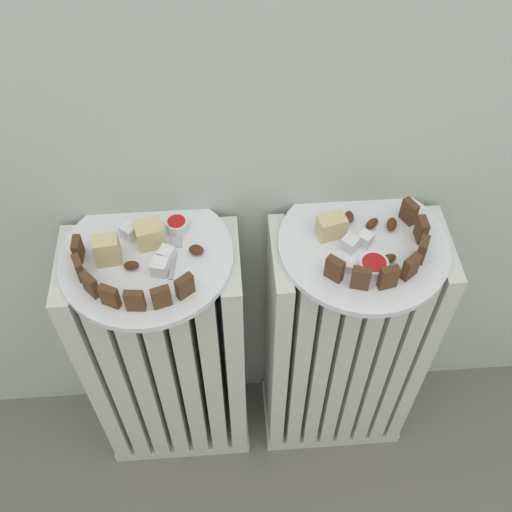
# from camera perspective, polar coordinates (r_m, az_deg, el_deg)

# --- Properties ---
(radiator_left) EXTENTS (0.32, 0.17, 0.65)m
(radiator_left) POSITION_cam_1_polar(r_m,az_deg,el_deg) (1.30, -8.15, -9.51)
(radiator_left) COLOR silver
(radiator_left) RESTS_ON ground_plane
(radiator_right) EXTENTS (0.32, 0.17, 0.65)m
(radiator_right) POSITION_cam_1_polar(r_m,az_deg,el_deg) (1.31, 8.05, -8.51)
(radiator_right) COLOR silver
(radiator_right) RESTS_ON ground_plane
(plate_left) EXTENTS (0.29, 0.29, 0.01)m
(plate_left) POSITION_cam_1_polar(r_m,az_deg,el_deg) (1.02, -10.24, -0.08)
(plate_left) COLOR white
(plate_left) RESTS_ON radiator_left
(plate_right) EXTENTS (0.29, 0.29, 0.01)m
(plate_right) POSITION_cam_1_polar(r_m,az_deg,el_deg) (1.04, 10.08, 1.06)
(plate_right) COLOR white
(plate_right) RESTS_ON radiator_right
(dark_cake_slice_left_0) EXTENTS (0.01, 0.03, 0.04)m
(dark_cake_slice_left_0) POSITION_cam_1_polar(r_m,az_deg,el_deg) (1.02, -16.39, 0.62)
(dark_cake_slice_left_0) COLOR #56351E
(dark_cake_slice_left_0) RESTS_ON plate_left
(dark_cake_slice_left_1) EXTENTS (0.02, 0.03, 0.04)m
(dark_cake_slice_left_1) POSITION_cam_1_polar(r_m,az_deg,el_deg) (1.00, -16.27, -1.10)
(dark_cake_slice_left_1) COLOR #56351E
(dark_cake_slice_left_1) RESTS_ON plate_left
(dark_cake_slice_left_2) EXTENTS (0.03, 0.03, 0.04)m
(dark_cake_slice_left_2) POSITION_cam_1_polar(r_m,az_deg,el_deg) (0.97, -15.31, -2.62)
(dark_cake_slice_left_2) COLOR #56351E
(dark_cake_slice_left_2) RESTS_ON plate_left
(dark_cake_slice_left_3) EXTENTS (0.03, 0.02, 0.04)m
(dark_cake_slice_left_3) POSITION_cam_1_polar(r_m,az_deg,el_deg) (0.95, -13.58, -3.71)
(dark_cake_slice_left_3) COLOR #56351E
(dark_cake_slice_left_3) RESTS_ON plate_left
(dark_cake_slice_left_4) EXTENTS (0.03, 0.01, 0.04)m
(dark_cake_slice_left_4) POSITION_cam_1_polar(r_m,az_deg,el_deg) (0.94, -11.32, -4.15)
(dark_cake_slice_left_4) COLOR #56351E
(dark_cake_slice_left_4) RESTS_ON plate_left
(dark_cake_slice_left_5) EXTENTS (0.03, 0.02, 0.04)m
(dark_cake_slice_left_5) POSITION_cam_1_polar(r_m,az_deg,el_deg) (0.93, -8.89, -3.85)
(dark_cake_slice_left_5) COLOR #56351E
(dark_cake_slice_left_5) RESTS_ON plate_left
(dark_cake_slice_left_6) EXTENTS (0.03, 0.03, 0.04)m
(dark_cake_slice_left_6) POSITION_cam_1_polar(r_m,az_deg,el_deg) (0.94, -6.71, -2.84)
(dark_cake_slice_left_6) COLOR #56351E
(dark_cake_slice_left_6) RESTS_ON plate_left
(marble_cake_slice_left_0) EXTENTS (0.05, 0.05, 0.04)m
(marble_cake_slice_left_0) POSITION_cam_1_polar(r_m,az_deg,el_deg) (1.01, -9.96, 2.02)
(marble_cake_slice_left_0) COLOR beige
(marble_cake_slice_left_0) RESTS_ON plate_left
(marble_cake_slice_left_1) EXTENTS (0.04, 0.04, 0.05)m
(marble_cake_slice_left_1) POSITION_cam_1_polar(r_m,az_deg,el_deg) (1.00, -13.81, 0.57)
(marble_cake_slice_left_1) COLOR beige
(marble_cake_slice_left_1) RESTS_ON plate_left
(turkish_delight_left_0) EXTENTS (0.03, 0.03, 0.03)m
(turkish_delight_left_0) POSITION_cam_1_polar(r_m,az_deg,el_deg) (0.98, -9.01, -1.04)
(turkish_delight_left_0) COLOR white
(turkish_delight_left_0) RESTS_ON plate_left
(turkish_delight_left_1) EXTENTS (0.03, 0.03, 0.02)m
(turkish_delight_left_1) POSITION_cam_1_polar(r_m,az_deg,el_deg) (0.99, -8.43, 0.15)
(turkish_delight_left_1) COLOR white
(turkish_delight_left_1) RESTS_ON plate_left
(turkish_delight_left_2) EXTENTS (0.03, 0.03, 0.02)m
(turkish_delight_left_2) POSITION_cam_1_polar(r_m,az_deg,el_deg) (1.04, -11.77, 2.29)
(turkish_delight_left_2) COLOR white
(turkish_delight_left_2) RESTS_ON plate_left
(medjool_date_left_0) EXTENTS (0.03, 0.01, 0.02)m
(medjool_date_left_0) POSITION_cam_1_polar(r_m,az_deg,el_deg) (0.99, -11.62, -0.87)
(medjool_date_left_0) COLOR #4C2814
(medjool_date_left_0) RESTS_ON plate_left
(medjool_date_left_1) EXTENTS (0.03, 0.03, 0.02)m
(medjool_date_left_1) POSITION_cam_1_polar(r_m,az_deg,el_deg) (1.00, -5.63, 0.58)
(medjool_date_left_1) COLOR #4C2814
(medjool_date_left_1) RESTS_ON plate_left
(jam_bowl_left) EXTENTS (0.04, 0.04, 0.02)m
(jam_bowl_left) POSITION_cam_1_polar(r_m,az_deg,el_deg) (1.03, -7.43, 2.89)
(jam_bowl_left) COLOR white
(jam_bowl_left) RESTS_ON plate_left
(dark_cake_slice_right_0) EXTENTS (0.03, 0.03, 0.04)m
(dark_cake_slice_right_0) POSITION_cam_1_polar(r_m,az_deg,el_deg) (0.96, 7.39, -1.22)
(dark_cake_slice_right_0) COLOR #56351E
(dark_cake_slice_right_0) RESTS_ON plate_right
(dark_cake_slice_right_1) EXTENTS (0.03, 0.02, 0.04)m
(dark_cake_slice_right_1) POSITION_cam_1_polar(r_m,az_deg,el_deg) (0.96, 9.81, -2.07)
(dark_cake_slice_right_1) COLOR #56351E
(dark_cake_slice_right_1) RESTS_ON plate_right
(dark_cake_slice_right_2) EXTENTS (0.03, 0.02, 0.04)m
(dark_cake_slice_right_2) POSITION_cam_1_polar(r_m,az_deg,el_deg) (0.96, 12.34, -1.98)
(dark_cake_slice_right_2) COLOR #56351E
(dark_cake_slice_right_2) RESTS_ON plate_right
(dark_cake_slice_right_3) EXTENTS (0.03, 0.03, 0.04)m
(dark_cake_slice_right_3) POSITION_cam_1_polar(r_m,az_deg,el_deg) (0.99, 14.33, -1.00)
(dark_cake_slice_right_3) COLOR #56351E
(dark_cake_slice_right_3) RESTS_ON plate_right
(dark_cake_slice_right_4) EXTENTS (0.02, 0.03, 0.04)m
(dark_cake_slice_right_4) POSITION_cam_1_polar(r_m,az_deg,el_deg) (1.01, 15.36, 0.59)
(dark_cake_slice_right_4) COLOR #56351E
(dark_cake_slice_right_4) RESTS_ON plate_right
(dark_cake_slice_right_5) EXTENTS (0.01, 0.03, 0.04)m
(dark_cake_slice_right_5) POSITION_cam_1_polar(r_m,az_deg,el_deg) (1.04, 15.28, 2.40)
(dark_cake_slice_right_5) COLOR #56351E
(dark_cake_slice_right_5) RESTS_ON plate_right
(dark_cake_slice_right_6) EXTENTS (0.03, 0.03, 0.04)m
(dark_cake_slice_right_6) POSITION_cam_1_polar(r_m,az_deg,el_deg) (1.07, 14.18, 4.06)
(dark_cake_slice_right_6) COLOR #56351E
(dark_cake_slice_right_6) RESTS_ON plate_right
(marble_cake_slice_right_0) EXTENTS (0.05, 0.04, 0.04)m
(marble_cake_slice_right_0) POSITION_cam_1_polar(r_m,az_deg,el_deg) (1.02, 7.10, 2.76)
(marble_cake_slice_right_0) COLOR beige
(marble_cake_slice_right_0) RESTS_ON plate_right
(turkish_delight_right_0) EXTENTS (0.03, 0.03, 0.02)m
(turkish_delight_right_0) POSITION_cam_1_polar(r_m,az_deg,el_deg) (1.02, 10.23, 1.60)
(turkish_delight_right_0) COLOR white
(turkish_delight_right_0) RESTS_ON plate_right
(turkish_delight_right_1) EXTENTS (0.02, 0.02, 0.02)m
(turkish_delight_right_1) POSITION_cam_1_polar(r_m,az_deg,el_deg) (0.98, 8.70, -0.95)
(turkish_delight_right_1) COLOR white
(turkish_delight_right_1) RESTS_ON plate_right
(turkish_delight_right_2) EXTENTS (0.03, 0.03, 0.02)m
(turkish_delight_right_2) POSITION_cam_1_polar(r_m,az_deg,el_deg) (1.01, 8.82, 1.16)
(turkish_delight_right_2) COLOR white
(turkish_delight_right_2) RESTS_ON plate_right
(medjool_date_right_0) EXTENTS (0.02, 0.03, 0.02)m
(medjool_date_right_0) POSITION_cam_1_polar(r_m,az_deg,el_deg) (1.06, 12.63, 2.94)
(medjool_date_right_0) COLOR #4C2814
(medjool_date_right_0) RESTS_ON plate_right
(medjool_date_right_1) EXTENTS (0.02, 0.03, 0.01)m
(medjool_date_right_1) POSITION_cam_1_polar(r_m,az_deg,el_deg) (1.06, 8.75, 3.66)
(medjool_date_right_1) COLOR #4C2814
(medjool_date_right_1) RESTS_ON plate_right
(medjool_date_right_2) EXTENTS (0.03, 0.02, 0.01)m
(medjool_date_right_2) POSITION_cam_1_polar(r_m,az_deg,el_deg) (1.01, 12.31, -0.27)
(medjool_date_right_2) COLOR #4C2814
(medjool_date_right_2) RESTS_ON plate_right
(medjool_date_right_3) EXTENTS (0.03, 0.03, 0.02)m
(medjool_date_right_3) POSITION_cam_1_polar(r_m,az_deg,el_deg) (1.05, 10.84, 3.02)
(medjool_date_right_3) COLOR #4C2814
(medjool_date_right_3) RESTS_ON plate_right
(jam_bowl_right) EXTENTS (0.05, 0.05, 0.02)m
(jam_bowl_right) POSITION_cam_1_polar(r_m,az_deg,el_deg) (0.99, 10.99, -0.89)
(jam_bowl_right) COLOR white
(jam_bowl_right) RESTS_ON plate_right
(fork) EXTENTS (0.02, 0.09, 0.00)m
(fork) POSITION_cam_1_polar(r_m,az_deg,el_deg) (1.01, -7.66, 0.21)
(fork) COLOR #B7B7BC
(fork) RESTS_ON plate_left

